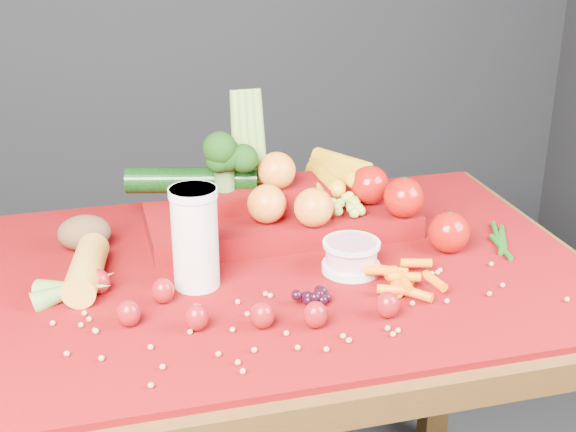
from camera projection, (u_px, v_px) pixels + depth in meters
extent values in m
cube|color=#3C250D|center=(291.00, 283.00, 1.47)|extent=(1.10, 0.80, 0.05)
cube|color=#3C250D|center=(45.00, 391.00, 1.79)|extent=(0.06, 0.06, 0.70)
cube|color=#3C250D|center=(440.00, 333.00, 2.02)|extent=(0.06, 0.06, 0.70)
cube|color=#6C0703|center=(291.00, 268.00, 1.45)|extent=(1.05, 0.75, 0.01)
cylinder|color=beige|center=(195.00, 238.00, 1.35)|extent=(0.08, 0.08, 0.18)
cylinder|color=silver|center=(193.00, 192.00, 1.31)|extent=(0.08, 0.08, 0.01)
cylinder|color=silver|center=(351.00, 267.00, 1.43)|extent=(0.10, 0.10, 0.01)
cylinder|color=pink|center=(351.00, 253.00, 1.42)|extent=(0.09, 0.09, 0.04)
cylinder|color=silver|center=(352.00, 244.00, 1.41)|extent=(0.10, 0.10, 0.01)
ellipsoid|color=maroon|center=(163.00, 291.00, 1.32)|extent=(0.04, 0.04, 0.04)
cone|color=#0B4012|center=(162.00, 279.00, 1.31)|extent=(0.03, 0.03, 0.01)
ellipsoid|color=maroon|center=(129.00, 313.00, 1.25)|extent=(0.04, 0.04, 0.04)
cone|color=#0B4012|center=(128.00, 301.00, 1.24)|extent=(0.03, 0.03, 0.01)
ellipsoid|color=maroon|center=(196.00, 317.00, 1.24)|extent=(0.04, 0.04, 0.04)
cone|color=#0B4012|center=(196.00, 305.00, 1.23)|extent=(0.03, 0.03, 0.01)
ellipsoid|color=maroon|center=(262.00, 315.00, 1.24)|extent=(0.04, 0.04, 0.04)
cone|color=#0B4012|center=(262.00, 303.00, 1.23)|extent=(0.03, 0.03, 0.01)
ellipsoid|color=maroon|center=(315.00, 315.00, 1.24)|extent=(0.04, 0.04, 0.04)
cone|color=#0B4012|center=(316.00, 303.00, 1.24)|extent=(0.03, 0.03, 0.01)
ellipsoid|color=maroon|center=(388.00, 305.00, 1.27)|extent=(0.04, 0.04, 0.04)
cone|color=#0B4012|center=(388.00, 293.00, 1.26)|extent=(0.03, 0.03, 0.01)
ellipsoid|color=maroon|center=(190.00, 261.00, 1.42)|extent=(0.04, 0.04, 0.04)
cone|color=#0B4012|center=(189.00, 250.00, 1.41)|extent=(0.03, 0.03, 0.01)
ellipsoid|color=maroon|center=(99.00, 282.00, 1.35)|extent=(0.04, 0.04, 0.04)
cone|color=#0B4012|center=(98.00, 270.00, 1.34)|extent=(0.03, 0.03, 0.01)
cylinder|color=gold|center=(86.00, 269.00, 1.37)|extent=(0.09, 0.19, 0.06)
ellipsoid|color=#50331B|center=(84.00, 233.00, 1.50)|extent=(0.10, 0.07, 0.07)
cube|color=#6C0703|center=(281.00, 221.00, 1.58)|extent=(0.52, 0.22, 0.04)
cube|color=#6C0703|center=(265.00, 194.00, 1.61)|extent=(0.28, 0.12, 0.03)
sphere|color=#A50D02|center=(404.00, 197.00, 1.53)|extent=(0.08, 0.08, 0.08)
sphere|color=#A50D02|center=(449.00, 232.00, 1.49)|extent=(0.08, 0.08, 0.08)
sphere|color=#A50D02|center=(370.00, 185.00, 1.59)|extent=(0.08, 0.08, 0.08)
sphere|color=#C84717|center=(267.00, 204.00, 1.50)|extent=(0.07, 0.07, 0.07)
sphere|color=#C84717|center=(314.00, 208.00, 1.49)|extent=(0.07, 0.07, 0.07)
sphere|color=#C84717|center=(277.00, 171.00, 1.57)|extent=(0.07, 0.07, 0.07)
cylinder|color=gold|center=(316.00, 185.00, 1.65)|extent=(0.06, 0.15, 0.04)
cylinder|color=gold|center=(325.00, 178.00, 1.65)|extent=(0.04, 0.15, 0.04)
cylinder|color=gold|center=(335.00, 170.00, 1.65)|extent=(0.07, 0.15, 0.04)
cylinder|color=gold|center=(342.00, 163.00, 1.65)|extent=(0.10, 0.15, 0.04)
cylinder|color=#3F662D|center=(225.00, 179.00, 1.57)|extent=(0.04, 0.04, 0.04)
cylinder|color=olive|center=(237.00, 146.00, 1.59)|extent=(0.03, 0.06, 0.22)
cylinder|color=olive|center=(245.00, 145.00, 1.60)|extent=(0.02, 0.06, 0.22)
cylinder|color=olive|center=(253.00, 144.00, 1.60)|extent=(0.02, 0.06, 0.22)
cylinder|color=olive|center=(260.00, 144.00, 1.61)|extent=(0.03, 0.06, 0.22)
cylinder|color=black|center=(192.00, 180.00, 1.60)|extent=(0.27, 0.11, 0.05)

